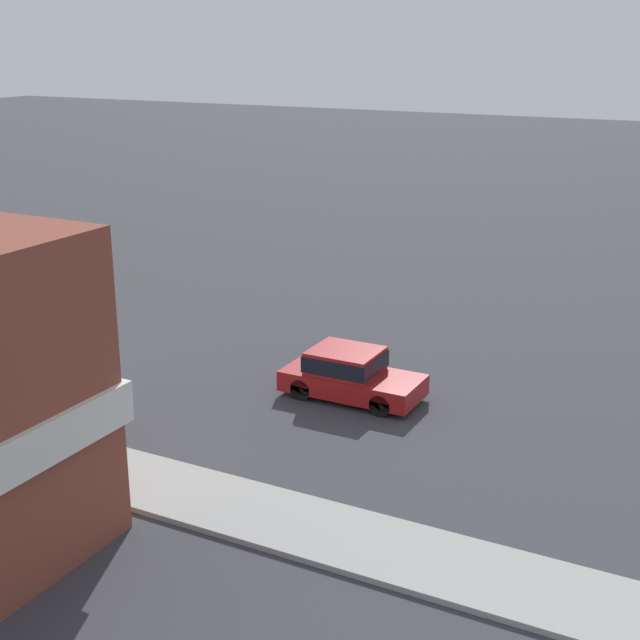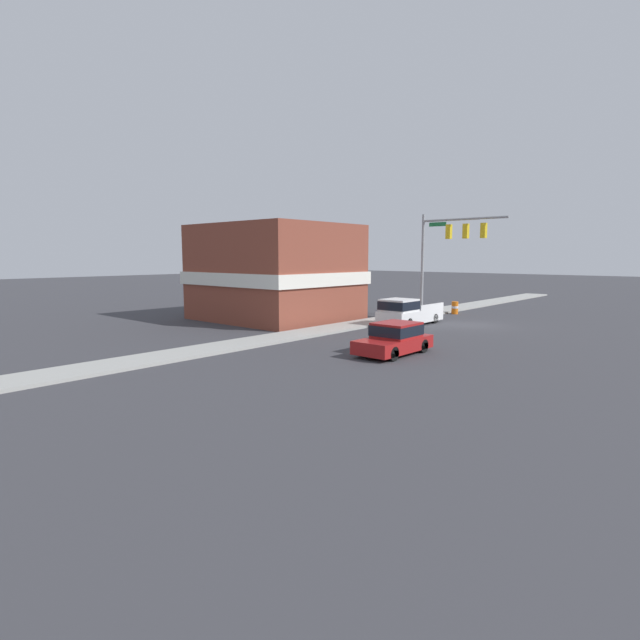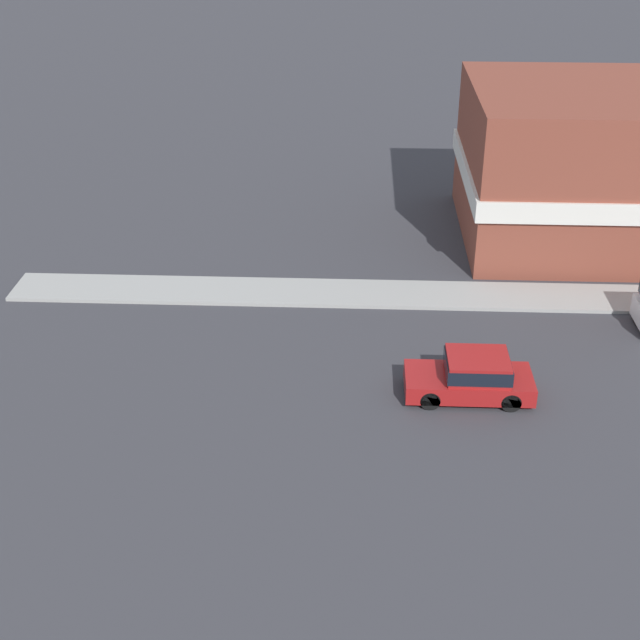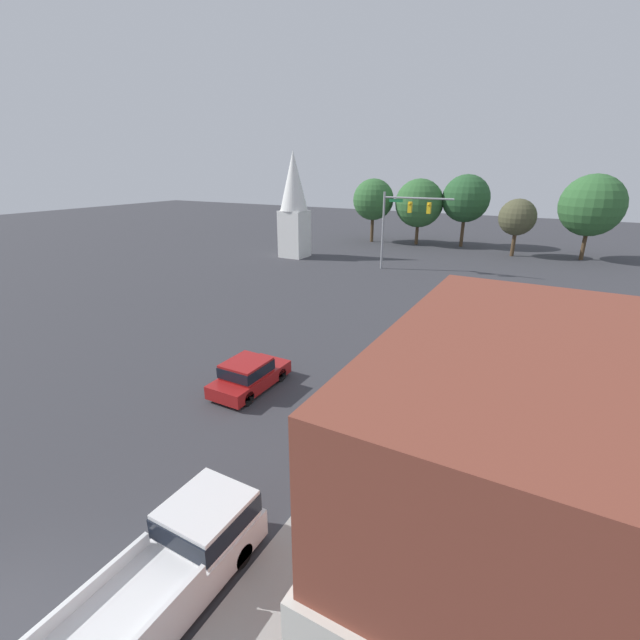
{
  "view_description": "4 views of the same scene",
  "coord_description": "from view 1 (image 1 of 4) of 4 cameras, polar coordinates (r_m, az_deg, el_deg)",
  "views": [
    {
      "loc": [
        21.01,
        22.88,
        10.54
      ],
      "look_at": [
        0.54,
        12.14,
        3.1
      ],
      "focal_mm": 50.0,
      "sensor_mm": 36.0,
      "label": 1
    },
    {
      "loc": [
        -14.48,
        31.84,
        4.64
      ],
      "look_at": [
        0.95,
        14.48,
        1.65
      ],
      "focal_mm": 28.0,
      "sensor_mm": 36.0,
      "label": 2
    },
    {
      "loc": [
        -26.81,
        15.92,
        16.31
      ],
      "look_at": [
        -0.88,
        17.09,
        2.35
      ],
      "focal_mm": 50.0,
      "sensor_mm": 36.0,
      "label": 3
    },
    {
      "loc": [
        10.16,
        -2.22,
        10.0
      ],
      "look_at": [
        -0.94,
        17.76,
        1.82
      ],
      "focal_mm": 24.0,
      "sensor_mm": 36.0,
      "label": 4
    }
  ],
  "objects": [
    {
      "name": "car_lead",
      "position": [
        26.93,
        1.89,
        -3.41
      ],
      "size": [
        1.91,
        4.21,
        1.5
      ],
      "color": "black",
      "rests_on": "ground"
    },
    {
      "name": "ground_plane",
      "position": [
        32.8,
        -18.68,
        -1.88
      ],
      "size": [
        200.0,
        200.0,
        0.0
      ],
      "primitive_type": "plane",
      "color": "#38383D"
    },
    {
      "name": "pickup_truck_parked",
      "position": [
        28.28,
        -19.26,
        -3.13
      ],
      "size": [
        2.02,
        5.45,
        1.83
      ],
      "color": "black",
      "rests_on": "ground"
    }
  ]
}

